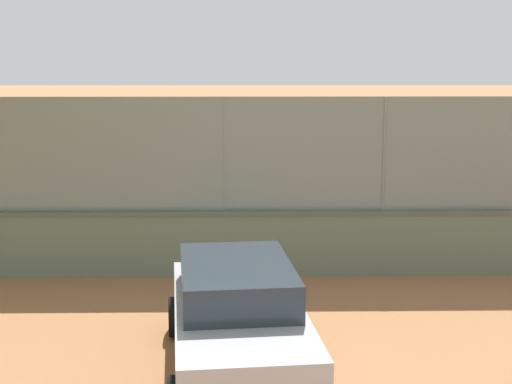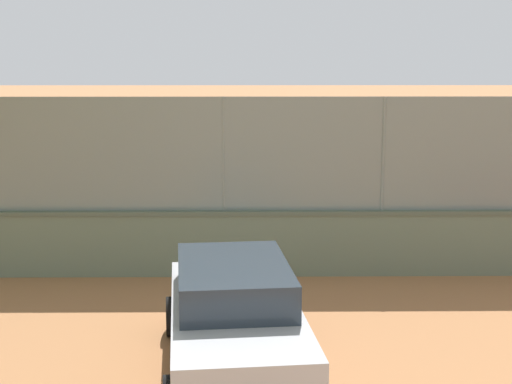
{
  "view_description": "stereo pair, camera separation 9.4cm",
  "coord_description": "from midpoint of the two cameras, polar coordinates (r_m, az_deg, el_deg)",
  "views": [
    {
      "loc": [
        1.32,
        24.39,
        4.2
      ],
      "look_at": [
        1.03,
        6.91,
        1.1
      ],
      "focal_mm": 50.24,
      "sensor_mm": 36.0,
      "label": 1
    },
    {
      "loc": [
        1.23,
        24.4,
        4.2
      ],
      "look_at": [
        1.03,
        6.91,
        1.1
      ],
      "focal_mm": 50.24,
      "sensor_mm": 36.0,
      "label": 2
    }
  ],
  "objects": [
    {
      "name": "fence_panel_on_wall",
      "position": [
        14.22,
        3.98,
        3.04
      ],
      "size": [
        22.25,
        0.17,
        2.26
      ],
      "color": "gray",
      "rests_on": "perimeter_wall"
    },
    {
      "name": "sports_ball",
      "position": [
        16.94,
        -1.18,
        -4.11
      ],
      "size": [
        0.11,
        0.11,
        0.11
      ],
      "primitive_type": "sphere",
      "color": "#3399D8",
      "rests_on": "ground_plane"
    },
    {
      "name": "player_near_wall_returning",
      "position": [
        21.45,
        2.61,
        1.32
      ],
      "size": [
        0.96,
        0.67,
        1.62
      ],
      "color": "#B2B2B2",
      "rests_on": "ground_plane"
    },
    {
      "name": "player_foreground_swinging",
      "position": [
        17.91,
        -5.36,
        -0.42
      ],
      "size": [
        1.15,
        0.79,
        1.62
      ],
      "color": "black",
      "rests_on": "ground_plane"
    },
    {
      "name": "perimeter_wall",
      "position": [
        14.54,
        3.89,
        -3.99
      ],
      "size": [
        22.63,
        0.5,
        1.34
      ],
      "color": "slate",
      "rests_on": "ground_plane"
    },
    {
      "name": "ground_plane",
      "position": [
        24.79,
        2.31,
        0.29
      ],
      "size": [
        260.0,
        260.0,
        0.0
      ],
      "primitive_type": "plane",
      "color": "#A36B42"
    },
    {
      "name": "parked_car_silver",
      "position": [
        10.04,
        -1.46,
        -9.81
      ],
      "size": [
        2.26,
        4.44,
        1.5
      ],
      "color": "#B7B7BC",
      "rests_on": "ground_plane"
    }
  ]
}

